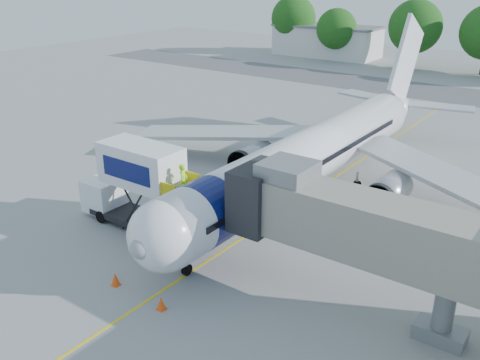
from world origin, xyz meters
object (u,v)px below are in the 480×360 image
Objects in this scene: jet_bridge at (352,224)px; aircraft at (314,154)px; ground_tug at (87,345)px; catering_hiloader at (135,185)px.

aircraft is at bearing 125.70° from jet_bridge.
catering_hiloader is at bearing 138.49° from ground_tug.
jet_bridge is 12.62m from ground_tug.
jet_bridge reaches higher than catering_hiloader.
ground_tug is (0.99, -20.97, -2.26)m from aircraft.
jet_bridge is 1.64× the size of catering_hiloader.
jet_bridge reaches higher than ground_tug.
ground_tug is at bearing -53.65° from catering_hiloader.
ground_tug is (7.24, -9.84, -2.07)m from catering_hiloader.
aircraft is at bearing 60.64° from catering_hiloader.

